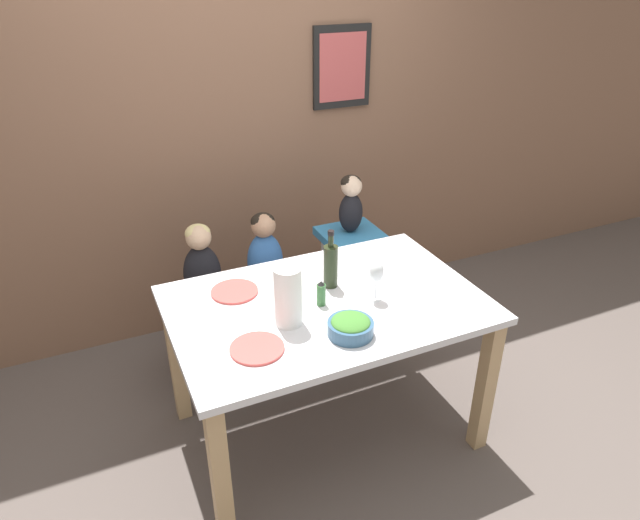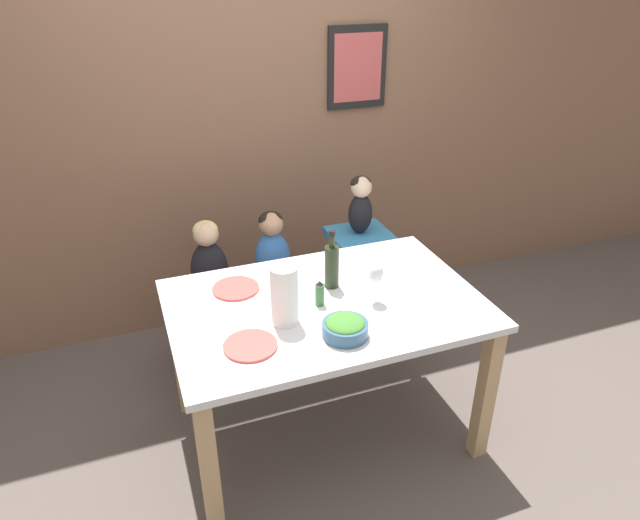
% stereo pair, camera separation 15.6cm
% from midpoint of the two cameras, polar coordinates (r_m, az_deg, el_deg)
% --- Properties ---
extents(ground_plane, '(14.00, 14.00, 0.00)m').
position_cam_midpoint_polar(ground_plane, '(3.09, 1.99, -16.51)').
color(ground_plane, '#564C47').
extents(wall_back, '(10.00, 0.09, 2.70)m').
position_cam_midpoint_polar(wall_back, '(3.49, -5.73, 14.50)').
color(wall_back, brown).
rests_on(wall_back, ground_plane).
extents(dining_table, '(1.41, 0.93, 0.78)m').
position_cam_midpoint_polar(dining_table, '(2.66, 2.23, -6.23)').
color(dining_table, silver).
rests_on(dining_table, ground_plane).
extents(chair_far_left, '(0.41, 0.37, 0.47)m').
position_cam_midpoint_polar(chair_far_left, '(3.30, -9.25, -4.82)').
color(chair_far_left, silver).
rests_on(chair_far_left, ground_plane).
extents(chair_far_center, '(0.41, 0.37, 0.47)m').
position_cam_midpoint_polar(chair_far_center, '(3.37, -3.27, -3.71)').
color(chair_far_center, silver).
rests_on(chair_far_center, ground_plane).
extents(chair_right_highchair, '(0.35, 0.31, 0.72)m').
position_cam_midpoint_polar(chair_right_highchair, '(3.46, 5.19, 0.27)').
color(chair_right_highchair, silver).
rests_on(chair_right_highchair, ground_plane).
extents(person_child_left, '(0.20, 0.17, 0.46)m').
position_cam_midpoint_polar(person_child_left, '(3.15, -9.68, -0.12)').
color(person_child_left, black).
rests_on(person_child_left, chair_far_left).
extents(person_child_center, '(0.20, 0.17, 0.46)m').
position_cam_midpoint_polar(person_child_center, '(3.22, -3.42, 0.95)').
color(person_child_center, '#3366B2').
rests_on(person_child_center, chair_far_center).
extents(person_baby_right, '(0.14, 0.13, 0.35)m').
position_cam_midpoint_polar(person_baby_right, '(3.31, 5.45, 5.76)').
color(person_baby_right, black).
rests_on(person_baby_right, chair_right_highchair).
extents(wine_bottle, '(0.07, 0.07, 0.29)m').
position_cam_midpoint_polar(wine_bottle, '(2.66, 2.87, -0.52)').
color(wine_bottle, '#232D19').
rests_on(wine_bottle, dining_table).
extents(paper_towel_roll, '(0.12, 0.12, 0.27)m').
position_cam_midpoint_polar(paper_towel_roll, '(2.39, -1.71, -3.55)').
color(paper_towel_roll, white).
rests_on(paper_towel_roll, dining_table).
extents(wine_glass_near, '(0.07, 0.07, 0.19)m').
position_cam_midpoint_polar(wine_glass_near, '(2.55, 7.38, -1.51)').
color(wine_glass_near, white).
rests_on(wine_glass_near, dining_table).
extents(salad_bowl_large, '(0.19, 0.19, 0.08)m').
position_cam_midpoint_polar(salad_bowl_large, '(2.36, 4.45, -6.77)').
color(salad_bowl_large, '#335675').
rests_on(salad_bowl_large, dining_table).
extents(dinner_plate_front_left, '(0.22, 0.22, 0.01)m').
position_cam_midpoint_polar(dinner_plate_front_left, '(2.32, -5.05, -8.57)').
color(dinner_plate_front_left, '#D14C47').
rests_on(dinner_plate_front_left, dining_table).
extents(dinner_plate_back_left, '(0.22, 0.22, 0.01)m').
position_cam_midpoint_polar(dinner_plate_back_left, '(2.70, -6.80, -2.87)').
color(dinner_plate_back_left, '#D14C47').
rests_on(dinner_plate_back_left, dining_table).
extents(condiment_bottle_hot_sauce, '(0.04, 0.04, 0.12)m').
position_cam_midpoint_polar(condiment_bottle_hot_sauce, '(2.55, 1.74, -3.40)').
color(condiment_bottle_hot_sauce, '#336633').
rests_on(condiment_bottle_hot_sauce, dining_table).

